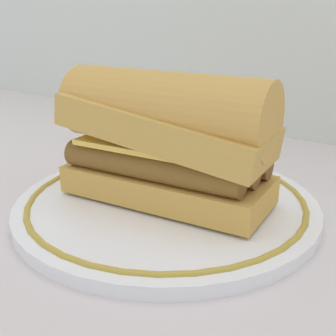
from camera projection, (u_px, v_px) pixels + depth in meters
ground_plane at (142, 225)px, 0.41m from camera, size 1.50×1.50×0.00m
plate at (168, 204)px, 0.44m from camera, size 0.29×0.29×0.01m
sausage_sandwich at (168, 136)px, 0.41m from camera, size 0.21×0.10×0.12m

